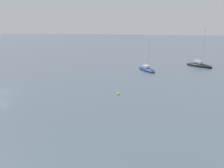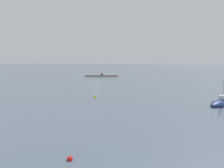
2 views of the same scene
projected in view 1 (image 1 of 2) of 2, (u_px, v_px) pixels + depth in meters
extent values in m
plane|color=slate|center=(1.00, 92.00, 41.64)|extent=(500.00, 500.00, 0.00)
ellipsoid|color=navy|center=(147.00, 70.00, 60.93)|extent=(7.57, 6.16, 1.32)
cube|color=silver|center=(146.00, 66.00, 61.00)|extent=(2.52, 2.30, 0.60)
cylinder|color=silver|center=(149.00, 53.00, 59.07)|extent=(0.13, 0.13, 8.34)
cylinder|color=silver|center=(145.00, 64.00, 61.12)|extent=(2.27, 1.60, 0.10)
sphere|color=black|center=(154.00, 70.00, 57.64)|extent=(0.18, 0.18, 0.18)
ellipsoid|color=black|center=(199.00, 66.00, 66.93)|extent=(7.68, 8.12, 1.49)
cube|color=silver|center=(198.00, 62.00, 66.96)|extent=(2.74, 2.81, 0.68)
cylinder|color=silver|center=(203.00, 46.00, 64.72)|extent=(0.15, 0.15, 10.81)
cylinder|color=silver|center=(197.00, 59.00, 67.04)|extent=(2.12, 2.33, 0.11)
sphere|color=black|center=(212.00, 65.00, 63.66)|extent=(0.20, 0.20, 0.20)
sphere|color=yellow|center=(118.00, 94.00, 40.23)|extent=(0.61, 0.61, 0.61)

